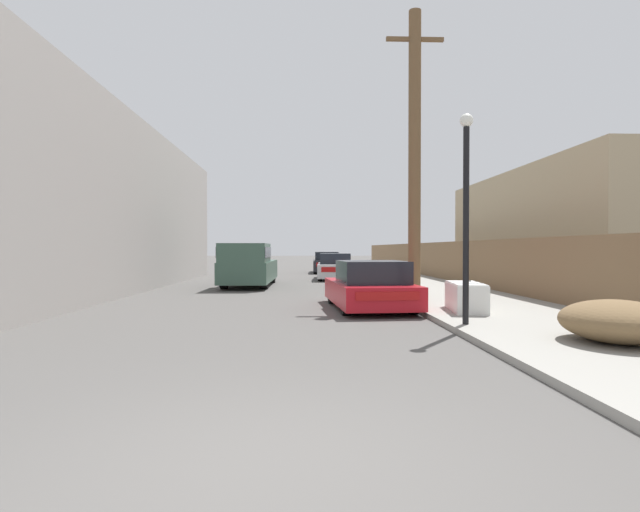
% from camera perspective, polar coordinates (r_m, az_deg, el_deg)
% --- Properties ---
extents(ground_plane, '(220.00, 220.00, 0.00)m').
position_cam_1_polar(ground_plane, '(3.94, -6.87, -23.15)').
color(ground_plane, '#4F4C49').
extents(sidewalk_curb, '(4.20, 63.00, 0.12)m').
position_cam_1_polar(sidewalk_curb, '(27.59, 8.20, -2.37)').
color(sidewalk_curb, gray).
rests_on(sidewalk_curb, ground).
extents(discarded_fridge, '(0.94, 1.87, 0.69)m').
position_cam_1_polar(discarded_fridge, '(12.42, 16.32, -4.49)').
color(discarded_fridge, silver).
rests_on(discarded_fridge, sidewalk_curb).
extents(parked_sports_car_red, '(2.17, 4.29, 1.28)m').
position_cam_1_polar(parked_sports_car_red, '(13.33, 5.71, -3.55)').
color(parked_sports_car_red, red).
rests_on(parked_sports_car_red, ground).
extents(car_parked_mid, '(2.01, 4.70, 1.36)m').
position_cam_1_polar(car_parked_mid, '(26.08, 1.72, -1.28)').
color(car_parked_mid, silver).
rests_on(car_parked_mid, ground).
extents(car_parked_far, '(1.86, 4.65, 1.39)m').
position_cam_1_polar(car_parked_far, '(33.19, 0.73, -0.81)').
color(car_parked_far, black).
rests_on(car_parked_far, ground).
extents(pickup_truck, '(2.07, 5.92, 1.81)m').
position_cam_1_polar(pickup_truck, '(21.19, -8.17, -1.03)').
color(pickup_truck, '#385647').
rests_on(pickup_truck, ground).
extents(utility_pole, '(1.80, 0.39, 8.90)m').
position_cam_1_polar(utility_pole, '(16.17, 10.76, 11.64)').
color(utility_pole, brown).
rests_on(utility_pole, sidewalk_curb).
extents(street_lamp, '(0.26, 0.26, 4.11)m').
position_cam_1_polar(street_lamp, '(10.20, 16.36, 6.10)').
color(street_lamp, black).
rests_on(street_lamp, sidewalk_curb).
extents(brush_pile, '(1.70, 1.90, 0.67)m').
position_cam_1_polar(brush_pile, '(9.22, 30.90, -6.41)').
color(brush_pile, brown).
rests_on(brush_pile, sidewalk_curb).
extents(wooden_fence, '(0.08, 43.72, 1.81)m').
position_cam_1_polar(wooden_fence, '(27.20, 12.56, -0.40)').
color(wooden_fence, brown).
rests_on(wooden_fence, sidewalk_curb).
extents(building_left_block, '(7.00, 24.59, 6.35)m').
position_cam_1_polar(building_left_block, '(21.04, -28.50, 5.03)').
color(building_left_block, gray).
rests_on(building_left_block, ground).
extents(building_right_house, '(6.00, 14.10, 4.89)m').
position_cam_1_polar(building_right_house, '(24.08, 27.13, 2.76)').
color(building_right_house, tan).
rests_on(building_right_house, ground).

